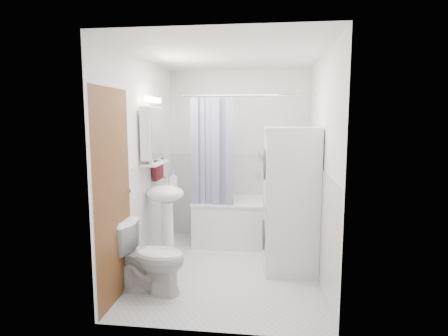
# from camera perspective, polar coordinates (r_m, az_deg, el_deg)

# --- Properties ---
(floor) EXTENTS (2.60, 2.60, 0.00)m
(floor) POSITION_cam_1_polar(r_m,az_deg,el_deg) (4.47, 0.81, -15.05)
(floor) COLOR silver
(floor) RESTS_ON ground
(room_walls) EXTENTS (2.60, 2.60, 2.60)m
(room_walls) POSITION_cam_1_polar(r_m,az_deg,el_deg) (4.13, 0.85, 4.33)
(room_walls) COLOR white
(room_walls) RESTS_ON ground
(wainscot) EXTENTS (1.98, 2.58, 2.58)m
(wainscot) POSITION_cam_1_polar(r_m,az_deg,el_deg) (4.56, 1.23, -6.65)
(wainscot) COLOR white
(wainscot) RESTS_ON ground
(door) EXTENTS (0.05, 2.00, 2.00)m
(door) POSITION_cam_1_polar(r_m,az_deg,el_deg) (3.88, -14.18, -3.37)
(door) COLOR brown
(door) RESTS_ON ground
(bathtub) EXTENTS (1.60, 0.76, 0.61)m
(bathtub) POSITION_cam_1_polar(r_m,az_deg,el_deg) (5.21, 4.41, -7.82)
(bathtub) COLOR white
(bathtub) RESTS_ON ground
(tub_spout) EXTENTS (0.04, 0.12, 0.04)m
(tub_spout) POSITION_cam_1_polar(r_m,az_deg,el_deg) (5.41, 6.75, -0.86)
(tub_spout) COLOR silver
(tub_spout) RESTS_ON room_walls
(curtain_rod) EXTENTS (1.78, 0.02, 0.02)m
(curtain_rod) POSITION_cam_1_polar(r_m,az_deg,el_deg) (4.71, 4.43, 10.97)
(curtain_rod) COLOR silver
(curtain_rod) RESTS_ON room_walls
(shower_curtain) EXTENTS (0.55, 0.02, 1.45)m
(shower_curtain) POSITION_cam_1_polar(r_m,az_deg,el_deg) (4.78, -1.82, 1.95)
(shower_curtain) COLOR #161549
(shower_curtain) RESTS_ON curtain_rod
(sink) EXTENTS (0.44, 0.37, 1.04)m
(sink) POSITION_cam_1_polar(r_m,az_deg,el_deg) (4.45, -8.84, -5.73)
(sink) COLOR white
(sink) RESTS_ON ground
(medicine_cabinet) EXTENTS (0.13, 0.50, 0.71)m
(medicine_cabinet) POSITION_cam_1_polar(r_m,az_deg,el_deg) (4.41, -10.82, 5.43)
(medicine_cabinet) COLOR white
(medicine_cabinet) RESTS_ON room_walls
(shelf) EXTENTS (0.18, 0.54, 0.02)m
(shelf) POSITION_cam_1_polar(r_m,az_deg,el_deg) (4.44, -10.52, 0.72)
(shelf) COLOR silver
(shelf) RESTS_ON room_walls
(shower_caddy) EXTENTS (0.22, 0.06, 0.02)m
(shower_caddy) POSITION_cam_1_polar(r_m,az_deg,el_deg) (5.37, 7.32, 1.45)
(shower_caddy) COLOR silver
(shower_caddy) RESTS_ON room_walls
(towel) EXTENTS (0.07, 0.32, 0.77)m
(towel) POSITION_cam_1_polar(r_m,az_deg,el_deg) (4.71, -10.08, 3.00)
(towel) COLOR #591613
(towel) RESTS_ON room_walls
(washer_dryer) EXTENTS (0.62, 0.61, 1.62)m
(washer_dryer) POSITION_cam_1_polar(r_m,az_deg,el_deg) (4.27, 10.03, -4.83)
(washer_dryer) COLOR white
(washer_dryer) RESTS_ON ground
(toilet) EXTENTS (0.76, 0.48, 0.70)m
(toilet) POSITION_cam_1_polar(r_m,az_deg,el_deg) (3.89, -11.21, -13.22)
(toilet) COLOR white
(toilet) RESTS_ON ground
(soap_pump) EXTENTS (0.08, 0.17, 0.08)m
(soap_pump) POSITION_cam_1_polar(r_m,az_deg,el_deg) (4.57, -7.72, -2.20)
(soap_pump) COLOR gray
(soap_pump) RESTS_ON sink
(shelf_bottle) EXTENTS (0.07, 0.18, 0.07)m
(shelf_bottle) POSITION_cam_1_polar(r_m,az_deg,el_deg) (4.29, -11.13, 1.11)
(shelf_bottle) COLOR gray
(shelf_bottle) RESTS_ON shelf
(shelf_cup) EXTENTS (0.10, 0.09, 0.10)m
(shelf_cup) POSITION_cam_1_polar(r_m,az_deg,el_deg) (4.55, -10.08, 1.69)
(shelf_cup) COLOR gray
(shelf_cup) RESTS_ON shelf
(shampoo_a) EXTENTS (0.13, 0.17, 0.13)m
(shampoo_a) POSITION_cam_1_polar(r_m,az_deg,el_deg) (5.36, 6.01, 2.28)
(shampoo_a) COLOR gray
(shampoo_a) RESTS_ON shower_caddy
(shampoo_b) EXTENTS (0.08, 0.21, 0.08)m
(shampoo_b) POSITION_cam_1_polar(r_m,az_deg,el_deg) (5.37, 7.29, 1.99)
(shampoo_b) COLOR #295EA7
(shampoo_b) RESTS_ON shower_caddy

